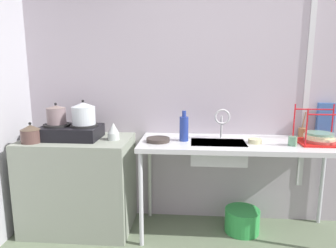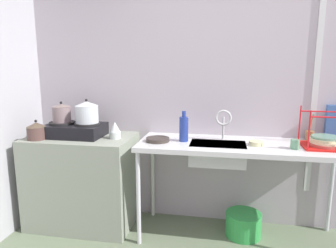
{
  "view_description": "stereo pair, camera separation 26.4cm",
  "coord_description": "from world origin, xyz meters",
  "px_view_note": "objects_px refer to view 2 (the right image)",
  "views": [
    {
      "loc": [
        -0.56,
        -1.31,
        1.5
      ],
      "look_at": [
        -0.76,
        1.28,
        1.01
      ],
      "focal_mm": 32.51,
      "sensor_mm": 36.0,
      "label": 1
    },
    {
      "loc": [
        -0.3,
        -1.27,
        1.5
      ],
      "look_at": [
        -0.76,
        1.28,
        1.01
      ],
      "focal_mm": 32.51,
      "sensor_mm": 36.0,
      "label": 2
    }
  ],
  "objects_px": {
    "small_bowl_on_drainboard": "(256,143)",
    "bucket_on_floor": "(243,224)",
    "cup_by_rack": "(295,144)",
    "pot_on_left_burner": "(62,113)",
    "stove": "(75,130)",
    "faucet": "(223,120)",
    "sink_basin": "(218,154)",
    "bottle_by_sink": "(184,129)",
    "pot_beside_stove": "(37,131)",
    "frying_pan": "(158,140)",
    "dish_rack": "(325,142)",
    "cereal_box": "(334,123)",
    "percolator": "(115,130)",
    "utensil_jar": "(310,135)",
    "pot_on_right_burner": "(87,112)"
  },
  "relations": [
    {
      "from": "bottle_by_sink",
      "to": "small_bowl_on_drainboard",
      "type": "bearing_deg",
      "value": -3.22
    },
    {
      "from": "percolator",
      "to": "utensil_jar",
      "type": "bearing_deg",
      "value": 8.52
    },
    {
      "from": "sink_basin",
      "to": "bottle_by_sink",
      "type": "distance_m",
      "value": 0.36
    },
    {
      "from": "sink_basin",
      "to": "cup_by_rack",
      "type": "distance_m",
      "value": 0.62
    },
    {
      "from": "pot_on_left_burner",
      "to": "percolator",
      "type": "xyz_separation_m",
      "value": [
        0.52,
        -0.01,
        -0.14
      ]
    },
    {
      "from": "bottle_by_sink",
      "to": "bucket_on_floor",
      "type": "distance_m",
      "value": 1.02
    },
    {
      "from": "cup_by_rack",
      "to": "cereal_box",
      "type": "distance_m",
      "value": 0.53
    },
    {
      "from": "pot_on_right_burner",
      "to": "pot_beside_stove",
      "type": "distance_m",
      "value": 0.47
    },
    {
      "from": "stove",
      "to": "faucet",
      "type": "distance_m",
      "value": 1.36
    },
    {
      "from": "faucet",
      "to": "dish_rack",
      "type": "distance_m",
      "value": 0.83
    },
    {
      "from": "pot_on_left_burner",
      "to": "bucket_on_floor",
      "type": "distance_m",
      "value": 1.94
    },
    {
      "from": "dish_rack",
      "to": "frying_pan",
      "type": "bearing_deg",
      "value": -177.62
    },
    {
      "from": "percolator",
      "to": "bottle_by_sink",
      "type": "relative_size",
      "value": 0.57
    },
    {
      "from": "frying_pan",
      "to": "sink_basin",
      "type": "bearing_deg",
      "value": 1.73
    },
    {
      "from": "sink_basin",
      "to": "small_bowl_on_drainboard",
      "type": "distance_m",
      "value": 0.33
    },
    {
      "from": "small_bowl_on_drainboard",
      "to": "bucket_on_floor",
      "type": "relative_size",
      "value": 0.36
    },
    {
      "from": "bottle_by_sink",
      "to": "frying_pan",
      "type": "bearing_deg",
      "value": -167.61
    },
    {
      "from": "pot_on_left_burner",
      "to": "faucet",
      "type": "distance_m",
      "value": 1.48
    },
    {
      "from": "utensil_jar",
      "to": "frying_pan",
      "type": "bearing_deg",
      "value": -167.4
    },
    {
      "from": "pot_on_right_burner",
      "to": "bottle_by_sink",
      "type": "xyz_separation_m",
      "value": [
        0.89,
        -0.0,
        -0.12
      ]
    },
    {
      "from": "dish_rack",
      "to": "bottle_by_sink",
      "type": "relative_size",
      "value": 1.32
    },
    {
      "from": "dish_rack",
      "to": "cereal_box",
      "type": "relative_size",
      "value": 1.11
    },
    {
      "from": "pot_beside_stove",
      "to": "small_bowl_on_drainboard",
      "type": "xyz_separation_m",
      "value": [
        1.9,
        0.13,
        -0.06
      ]
    },
    {
      "from": "stove",
      "to": "pot_on_right_burner",
      "type": "xyz_separation_m",
      "value": [
        0.13,
        -0.0,
        0.17
      ]
    },
    {
      "from": "sink_basin",
      "to": "bucket_on_floor",
      "type": "bearing_deg",
      "value": 15.1
    },
    {
      "from": "utensil_jar",
      "to": "faucet",
      "type": "bearing_deg",
      "value": -168.37
    },
    {
      "from": "pot_beside_stove",
      "to": "frying_pan",
      "type": "height_order",
      "value": "pot_beside_stove"
    },
    {
      "from": "stove",
      "to": "pot_beside_stove",
      "type": "distance_m",
      "value": 0.33
    },
    {
      "from": "frying_pan",
      "to": "dish_rack",
      "type": "relative_size",
      "value": 0.58
    },
    {
      "from": "cup_by_rack",
      "to": "pot_on_left_burner",
      "type": "bearing_deg",
      "value": 177.41
    },
    {
      "from": "bucket_on_floor",
      "to": "faucet",
      "type": "bearing_deg",
      "value": 164.98
    },
    {
      "from": "faucet",
      "to": "frying_pan",
      "type": "height_order",
      "value": "faucet"
    },
    {
      "from": "stove",
      "to": "bottle_by_sink",
      "type": "bearing_deg",
      "value": -0.11
    },
    {
      "from": "cup_by_rack",
      "to": "bottle_by_sink",
      "type": "distance_m",
      "value": 0.9
    },
    {
      "from": "dish_rack",
      "to": "cereal_box",
      "type": "distance_m",
      "value": 0.3
    },
    {
      "from": "bucket_on_floor",
      "to": "cereal_box",
      "type": "bearing_deg",
      "value": 16.56
    },
    {
      "from": "sink_basin",
      "to": "stove",
      "type": "bearing_deg",
      "value": 178.47
    },
    {
      "from": "percolator",
      "to": "utensil_jar",
      "type": "height_order",
      "value": "utensil_jar"
    },
    {
      "from": "stove",
      "to": "faucet",
      "type": "bearing_deg",
      "value": 3.69
    },
    {
      "from": "pot_on_left_burner",
      "to": "dish_rack",
      "type": "bearing_deg",
      "value": 0.15
    },
    {
      "from": "dish_rack",
      "to": "sink_basin",
      "type": "bearing_deg",
      "value": -177.23
    },
    {
      "from": "cup_by_rack",
      "to": "frying_pan",
      "type": "bearing_deg",
      "value": 177.87
    },
    {
      "from": "small_bowl_on_drainboard",
      "to": "utensil_jar",
      "type": "relative_size",
      "value": 0.5
    },
    {
      "from": "pot_beside_stove",
      "to": "utensil_jar",
      "type": "distance_m",
      "value": 2.42
    },
    {
      "from": "stove",
      "to": "dish_rack",
      "type": "distance_m",
      "value": 2.16
    },
    {
      "from": "stove",
      "to": "cereal_box",
      "type": "relative_size",
      "value": 1.66
    },
    {
      "from": "stove",
      "to": "cup_by_rack",
      "type": "height_order",
      "value": "stove"
    },
    {
      "from": "frying_pan",
      "to": "small_bowl_on_drainboard",
      "type": "bearing_deg",
      "value": 1.02
    },
    {
      "from": "pot_on_left_burner",
      "to": "pot_on_right_burner",
      "type": "distance_m",
      "value": 0.25
    },
    {
      "from": "stove",
      "to": "faucet",
      "type": "relative_size",
      "value": 1.91
    }
  ]
}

